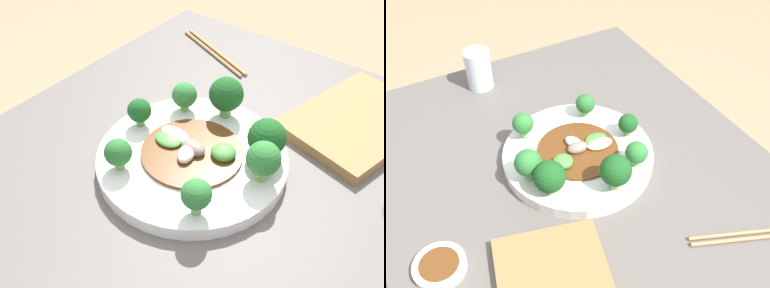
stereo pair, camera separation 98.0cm
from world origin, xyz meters
The scene contains 13 objects.
table centered at (0.00, 0.00, 0.37)m, with size 0.86×0.75×0.75m.
plate centered at (-0.01, 0.02, 0.76)m, with size 0.30×0.30×0.02m.
broccoli_southeast centered at (0.05, -0.07, 0.81)m, with size 0.06×0.06×0.07m.
broccoli_northwest centered at (-0.10, 0.09, 0.80)m, with size 0.04×0.04×0.05m.
broccoli_north centered at (-0.01, 0.13, 0.80)m, with size 0.04×0.04×0.05m.
broccoli_southwest centered at (-0.10, -0.06, 0.81)m, with size 0.04×0.04×0.06m.
broccoli_south centered at (0.01, -0.09, 0.81)m, with size 0.05×0.05×0.07m.
broccoli_east centered at (0.10, 0.04, 0.81)m, with size 0.06×0.06×0.07m.
broccoli_northeast centered at (0.07, 0.10, 0.80)m, with size 0.04×0.04×0.05m.
stirfry_center centered at (-0.01, 0.02, 0.78)m, with size 0.16×0.16×0.02m.
drinking_glass centered at (-0.34, -0.07, 0.79)m, with size 0.06×0.06×0.10m.
chopsticks centered at (0.30, 0.20, 0.75)m, with size 0.10×0.21×0.01m.
sauce_dish centered at (0.10, -0.29, 0.76)m, with size 0.09×0.09×0.02m.
Camera 2 is at (0.55, -0.28, 1.40)m, focal length 42.00 mm.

